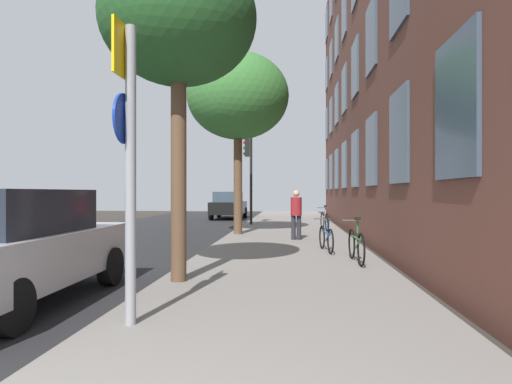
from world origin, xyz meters
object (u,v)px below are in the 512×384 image
(sign_post, at_px, (129,148))
(car_0, at_px, (14,246))
(bicycle_0, at_px, (356,245))
(bicycle_1, at_px, (326,237))
(bicycle_2, at_px, (325,221))
(tree_near, at_px, (179,21))
(tree_far, at_px, (238,97))
(pedestrian_0, at_px, (296,211))
(traffic_light, at_px, (249,166))
(car_1, at_px, (229,205))

(sign_post, relative_size, car_0, 0.80)
(bicycle_0, xyz_separation_m, bicycle_1, (-0.49, 1.70, -0.03))
(car_0, bearing_deg, bicycle_2, 65.37)
(sign_post, bearing_deg, tree_near, 91.46)
(bicycle_1, bearing_deg, tree_far, 122.06)
(tree_far, height_order, car_0, tree_far)
(sign_post, distance_m, pedestrian_0, 9.21)
(bicycle_1, bearing_deg, bicycle_0, -73.83)
(tree_far, distance_m, bicycle_1, 6.89)
(bicycle_1, distance_m, car_0, 7.02)
(bicycle_1, bearing_deg, pedestrian_0, 105.05)
(tree_near, height_order, car_0, tree_near)
(tree_near, distance_m, pedestrian_0, 7.66)
(tree_far, bearing_deg, bicycle_0, -61.96)
(traffic_light, height_order, car_0, traffic_light)
(sign_post, bearing_deg, bicycle_2, 76.02)
(bicycle_0, relative_size, car_0, 0.41)
(traffic_light, relative_size, bicycle_2, 2.44)
(sign_post, relative_size, car_1, 0.78)
(bicycle_0, bearing_deg, pedestrian_0, 105.49)
(sign_post, distance_m, bicycle_1, 7.00)
(bicycle_0, relative_size, pedestrian_0, 1.10)
(bicycle_2, height_order, car_0, car_0)
(pedestrian_0, bearing_deg, traffic_light, 108.29)
(bicycle_0, height_order, car_0, car_0)
(sign_post, xyz_separation_m, tree_near, (-0.06, 2.39, 2.35))
(bicycle_0, height_order, bicycle_2, bicycle_2)
(tree_far, distance_m, bicycle_2, 5.73)
(bicycle_2, height_order, pedestrian_0, pedestrian_0)
(tree_far, relative_size, bicycle_1, 4.05)
(tree_far, distance_m, car_0, 10.62)
(sign_post, bearing_deg, bicycle_0, 55.35)
(traffic_light, height_order, car_1, traffic_light)
(bicycle_2, xyz_separation_m, pedestrian_0, (-1.13, -3.39, 0.50))
(bicycle_2, height_order, car_1, car_1)
(traffic_light, relative_size, bicycle_1, 2.51)
(bicycle_1, bearing_deg, sign_post, -113.01)
(traffic_light, xyz_separation_m, tree_near, (0.10, -12.93, 1.61))
(bicycle_0, xyz_separation_m, car_0, (-5.23, -3.47, 0.35))
(tree_near, bearing_deg, bicycle_1, 54.95)
(tree_far, bearing_deg, pedestrian_0, -40.36)
(tree_far, bearing_deg, tree_near, -89.73)
(tree_near, height_order, bicycle_1, tree_near)
(bicycle_1, height_order, bicycle_2, bicycle_2)
(bicycle_0, distance_m, car_0, 6.29)
(bicycle_1, bearing_deg, car_0, -132.51)
(traffic_light, bearing_deg, car_1, 106.85)
(tree_far, relative_size, bicycle_0, 3.79)
(car_0, bearing_deg, traffic_light, 82.34)
(car_0, height_order, car_1, same)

